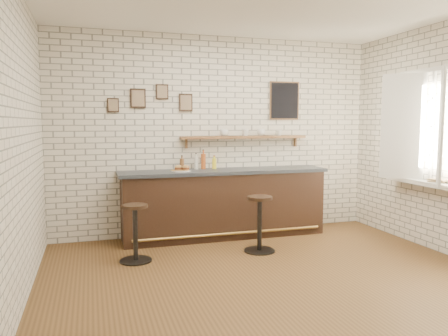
{
  "coord_description": "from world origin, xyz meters",
  "views": [
    {
      "loc": [
        -1.87,
        -4.44,
        1.71
      ],
      "look_at": [
        -0.24,
        0.9,
        1.12
      ],
      "focal_mm": 35.0,
      "sensor_mm": 36.0,
      "label": 1
    }
  ],
  "objects_px": {
    "bitters_bottle_brown": "(182,164)",
    "shelf_cup_b": "(246,133)",
    "sandwich_plate": "(181,171)",
    "book_upper": "(434,180)",
    "bar_stool_right": "(260,222)",
    "shelf_cup_a": "(224,133)",
    "bar_counter": "(224,203)",
    "bitters_bottle_amber": "(203,161)",
    "condiment_bottle_yellow": "(214,163)",
    "book_lower": "(435,182)",
    "shelf_cup_c": "(261,132)",
    "ciabatta_sandwich": "(182,168)",
    "shelf_cup_d": "(279,133)",
    "bitters_bottle_white": "(196,163)",
    "bar_stool_left": "(135,231)"
  },
  "relations": [
    {
      "from": "bitters_bottle_brown",
      "to": "shelf_cup_b",
      "type": "height_order",
      "value": "shelf_cup_b"
    },
    {
      "from": "sandwich_plate",
      "to": "book_upper",
      "type": "height_order",
      "value": "sandwich_plate"
    },
    {
      "from": "sandwich_plate",
      "to": "bar_stool_right",
      "type": "bearing_deg",
      "value": -43.89
    },
    {
      "from": "bitters_bottle_brown",
      "to": "shelf_cup_a",
      "type": "relative_size",
      "value": 1.66
    },
    {
      "from": "bitters_bottle_brown",
      "to": "shelf_cup_b",
      "type": "xyz_separation_m",
      "value": [
        1.01,
        0.03,
        0.45
      ]
    },
    {
      "from": "bar_counter",
      "to": "bitters_bottle_brown",
      "type": "height_order",
      "value": "bitters_bottle_brown"
    },
    {
      "from": "bitters_bottle_amber",
      "to": "bitters_bottle_brown",
      "type": "bearing_deg",
      "value": -180.0
    },
    {
      "from": "condiment_bottle_yellow",
      "to": "bitters_bottle_amber",
      "type": "bearing_deg",
      "value": 180.0
    },
    {
      "from": "condiment_bottle_yellow",
      "to": "shelf_cup_a",
      "type": "height_order",
      "value": "shelf_cup_a"
    },
    {
      "from": "shelf_cup_a",
      "to": "book_lower",
      "type": "relative_size",
      "value": 0.63
    },
    {
      "from": "sandwich_plate",
      "to": "shelf_cup_c",
      "type": "bearing_deg",
      "value": 9.95
    },
    {
      "from": "bar_counter",
      "to": "sandwich_plate",
      "type": "bearing_deg",
      "value": -177.34
    },
    {
      "from": "bar_stool_right",
      "to": "book_lower",
      "type": "bearing_deg",
      "value": -18.7
    },
    {
      "from": "sandwich_plate",
      "to": "shelf_cup_c",
      "type": "relative_size",
      "value": 2.19
    },
    {
      "from": "ciabatta_sandwich",
      "to": "book_lower",
      "type": "xyz_separation_m",
      "value": [
        3.01,
        -1.57,
        -0.12
      ]
    },
    {
      "from": "bitters_bottle_amber",
      "to": "shelf_cup_d",
      "type": "height_order",
      "value": "shelf_cup_d"
    },
    {
      "from": "shelf_cup_a",
      "to": "bar_stool_right",
      "type": "bearing_deg",
      "value": -103.98
    },
    {
      "from": "shelf_cup_b",
      "to": "book_lower",
      "type": "height_order",
      "value": "shelf_cup_b"
    },
    {
      "from": "shelf_cup_b",
      "to": "shelf_cup_c",
      "type": "distance_m",
      "value": 0.26
    },
    {
      "from": "bitters_bottle_white",
      "to": "bitters_bottle_amber",
      "type": "height_order",
      "value": "bitters_bottle_amber"
    },
    {
      "from": "bitters_bottle_white",
      "to": "shelf_cup_d",
      "type": "xyz_separation_m",
      "value": [
        1.36,
        0.03,
        0.43
      ]
    },
    {
      "from": "bitters_bottle_amber",
      "to": "condiment_bottle_yellow",
      "type": "distance_m",
      "value": 0.17
    },
    {
      "from": "bar_stool_right",
      "to": "shelf_cup_b",
      "type": "height_order",
      "value": "shelf_cup_b"
    },
    {
      "from": "bitters_bottle_brown",
      "to": "condiment_bottle_yellow",
      "type": "xyz_separation_m",
      "value": [
        0.49,
        -0.0,
        -0.0
      ]
    },
    {
      "from": "shelf_cup_a",
      "to": "shelf_cup_d",
      "type": "relative_size",
      "value": 1.45
    },
    {
      "from": "bitters_bottle_amber",
      "to": "book_upper",
      "type": "height_order",
      "value": "bitters_bottle_amber"
    },
    {
      "from": "sandwich_plate",
      "to": "bar_counter",
      "type": "bearing_deg",
      "value": 2.66
    },
    {
      "from": "bitters_bottle_brown",
      "to": "shelf_cup_d",
      "type": "height_order",
      "value": "shelf_cup_d"
    },
    {
      "from": "bar_stool_right",
      "to": "book_lower",
      "type": "height_order",
      "value": "book_lower"
    },
    {
      "from": "bar_counter",
      "to": "bar_stool_right",
      "type": "bearing_deg",
      "value": -75.77
    },
    {
      "from": "sandwich_plate",
      "to": "shelf_cup_a",
      "type": "bearing_deg",
      "value": 17.93
    },
    {
      "from": "ciabatta_sandwich",
      "to": "bar_stool_left",
      "type": "xyz_separation_m",
      "value": [
        -0.75,
        -0.79,
        -0.68
      ]
    },
    {
      "from": "shelf_cup_b",
      "to": "shelf_cup_d",
      "type": "height_order",
      "value": "shelf_cup_b"
    },
    {
      "from": "bitters_bottle_amber",
      "to": "shelf_cup_b",
      "type": "relative_size",
      "value": 2.73
    },
    {
      "from": "bitters_bottle_amber",
      "to": "shelf_cup_b",
      "type": "bearing_deg",
      "value": 2.68
    },
    {
      "from": "book_lower",
      "to": "book_upper",
      "type": "distance_m",
      "value": 0.03
    },
    {
      "from": "bar_counter",
      "to": "shelf_cup_d",
      "type": "height_order",
      "value": "shelf_cup_d"
    },
    {
      "from": "shelf_cup_a",
      "to": "shelf_cup_c",
      "type": "relative_size",
      "value": 1.01
    },
    {
      "from": "shelf_cup_c",
      "to": "bitters_bottle_amber",
      "type": "bearing_deg",
      "value": 110.15
    },
    {
      "from": "bar_counter",
      "to": "ciabatta_sandwich",
      "type": "distance_m",
      "value": 0.85
    },
    {
      "from": "bar_counter",
      "to": "condiment_bottle_yellow",
      "type": "bearing_deg",
      "value": 122.3
    },
    {
      "from": "ciabatta_sandwich",
      "to": "shelf_cup_a",
      "type": "height_order",
      "value": "shelf_cup_a"
    },
    {
      "from": "bitters_bottle_white",
      "to": "bar_stool_left",
      "type": "xyz_separation_m",
      "value": [
        -1.01,
        -0.98,
        -0.73
      ]
    },
    {
      "from": "bar_counter",
      "to": "shelf_cup_c",
      "type": "xyz_separation_m",
      "value": [
        0.66,
        0.2,
        1.04
      ]
    },
    {
      "from": "sandwich_plate",
      "to": "bitters_bottle_white",
      "type": "distance_m",
      "value": 0.34
    },
    {
      "from": "bar_stool_left",
      "to": "book_lower",
      "type": "distance_m",
      "value": 3.88
    },
    {
      "from": "bitters_bottle_white",
      "to": "book_upper",
      "type": "bearing_deg",
      "value": -32.41
    },
    {
      "from": "sandwich_plate",
      "to": "shelf_cup_d",
      "type": "distance_m",
      "value": 1.72
    },
    {
      "from": "ciabatta_sandwich",
      "to": "shelf_cup_d",
      "type": "xyz_separation_m",
      "value": [
        1.61,
        0.23,
        0.48
      ]
    },
    {
      "from": "bitters_bottle_white",
      "to": "shelf_cup_b",
      "type": "height_order",
      "value": "shelf_cup_b"
    }
  ]
}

